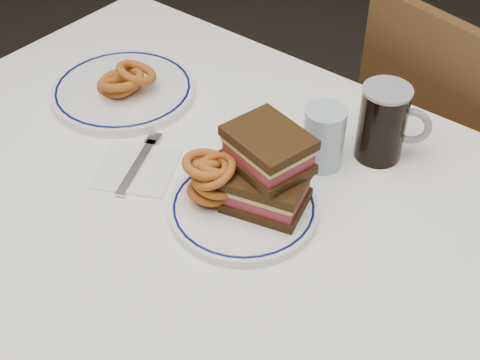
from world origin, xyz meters
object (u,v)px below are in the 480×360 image
Objects in this scene: main_plate at (244,208)px; far_plate at (123,91)px; chair_far at (449,158)px; reuben_sandwich at (267,170)px; beer_mug at (384,123)px.

far_plate is at bearing 164.21° from main_plate.
chair_far is at bearing 48.39° from far_plate.
main_plate is 1.56× the size of reuben_sandwich.
far_plate reaches higher than main_plate.
reuben_sandwich is at bearing -97.24° from chair_far.
reuben_sandwich is (-0.08, -0.64, 0.35)m from chair_far.
beer_mug is at bearing 17.46° from far_plate.
chair_far reaches higher than far_plate.
beer_mug reaches higher than far_plate.
far_plate is (-0.50, -0.56, 0.28)m from chair_far.
reuben_sandwich is 0.55× the size of far_plate.
main_plate is (-0.10, -0.67, 0.28)m from chair_far.
reuben_sandwich is (0.02, 0.03, 0.07)m from main_plate.
beer_mug is (0.10, 0.27, 0.06)m from main_plate.
main_plate is at bearing -122.11° from reuben_sandwich.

